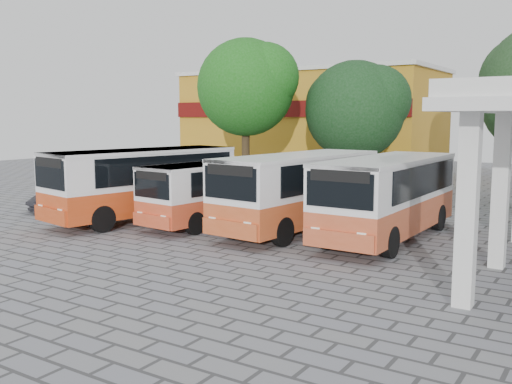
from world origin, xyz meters
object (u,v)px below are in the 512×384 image
Objects in this scene: bus_centre_left at (217,188)px; bus_far_right at (388,192)px; bus_far_left at (143,179)px; parked_car at (73,198)px; bus_centre_right at (299,187)px.

bus_far_right reaches higher than bus_centre_left.
bus_centre_left is (3.29, 1.09, -0.29)m from bus_far_left.
bus_centre_left is 1.70× the size of parked_car.
bus_centre_right is at bearing 31.61° from parked_car.
bus_centre_left is at bearing -172.49° from bus_far_right.
parked_car is (-11.85, -1.52, -1.17)m from bus_centre_right.
bus_centre_left is 7.37m from bus_far_right.
bus_far_right is at bearing 31.22° from parked_car.
bus_centre_left is at bearing 31.38° from parked_car.
bus_far_left is 1.21× the size of bus_centre_left.
bus_centre_right is 1.97× the size of parked_car.
parked_car is (-15.44, -1.87, -1.16)m from bus_far_right.
bus_centre_left is 0.88× the size of bus_far_right.
parked_car is (-4.84, 0.09, -1.21)m from bus_far_left.
bus_centre_right reaches higher than parked_car.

